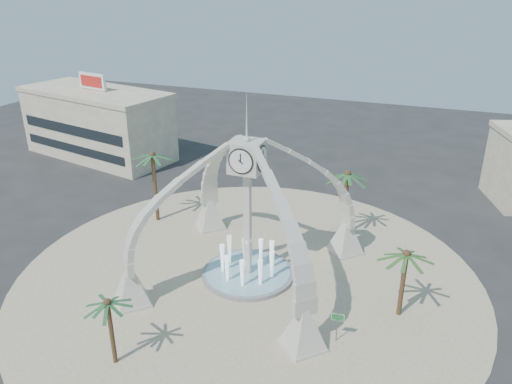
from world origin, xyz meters
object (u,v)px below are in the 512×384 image
(clock_tower, at_px, (247,209))
(palm_west, at_px, (152,156))
(street_sign, at_px, (337,321))
(palm_east, at_px, (407,255))
(palm_north, at_px, (348,174))
(fountain, at_px, (248,273))
(palm_south, at_px, (107,303))

(clock_tower, height_order, palm_west, clock_tower)
(palm_west, distance_m, street_sign, 25.94)
(palm_east, distance_m, palm_north, 13.10)
(fountain, xyz_separation_m, palm_east, (12.93, -0.85, 5.04))
(fountain, height_order, palm_north, palm_north)
(palm_south, bearing_deg, street_sign, 29.09)
(fountain, height_order, palm_south, palm_south)
(palm_east, height_order, street_sign, palm_east)
(clock_tower, bearing_deg, street_sign, -31.74)
(fountain, height_order, palm_east, palm_east)
(street_sign, bearing_deg, palm_north, 95.41)
(palm_south, bearing_deg, fountain, 71.56)
(clock_tower, xyz_separation_m, palm_east, (12.93, -0.85, -1.16))
(clock_tower, xyz_separation_m, street_sign, (9.10, -5.63, -4.70))
(palm_east, height_order, palm_north, palm_north)
(palm_east, relative_size, palm_south, 1.11)
(palm_north, height_order, street_sign, palm_north)
(fountain, height_order, street_sign, fountain)
(street_sign, bearing_deg, palm_west, 146.28)
(palm_west, height_order, palm_north, palm_west)
(street_sign, bearing_deg, palm_east, 46.41)
(palm_east, bearing_deg, clock_tower, 176.25)
(palm_north, bearing_deg, palm_east, -58.92)
(fountain, xyz_separation_m, palm_north, (6.20, 10.32, 6.34))
(palm_east, xyz_separation_m, palm_west, (-26.03, 7.44, 1.97))
(palm_south, bearing_deg, palm_east, 35.36)
(clock_tower, xyz_separation_m, fountain, (0.00, 0.00, -6.20))
(fountain, xyz_separation_m, palm_south, (-4.38, -13.12, 4.53))
(clock_tower, bearing_deg, palm_north, 59.00)
(palm_north, xyz_separation_m, street_sign, (2.90, -15.94, -4.84))
(palm_west, relative_size, street_sign, 3.29)
(palm_west, bearing_deg, fountain, -26.69)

